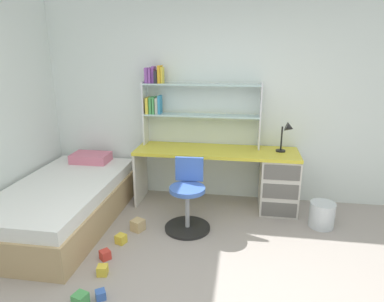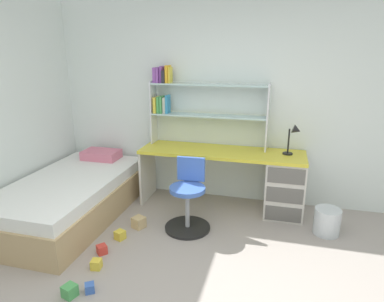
{
  "view_description": "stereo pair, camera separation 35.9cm",
  "coord_description": "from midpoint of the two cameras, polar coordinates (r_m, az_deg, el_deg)",
  "views": [
    {
      "loc": [
        0.27,
        -2.08,
        1.97
      ],
      "look_at": [
        -0.26,
        1.32,
        0.93
      ],
      "focal_mm": 31.54,
      "sensor_mm": 36.0,
      "label": 1
    },
    {
      "loc": [
        0.62,
        -2.01,
        1.97
      ],
      "look_at": [
        -0.26,
        1.32,
        0.93
      ],
      "focal_mm": 31.54,
      "sensor_mm": 36.0,
      "label": 2
    }
  ],
  "objects": [
    {
      "name": "room_shell",
      "position": [
        3.68,
        -11.89,
        6.1
      ],
      "size": [
        5.73,
        5.64,
        2.63
      ],
      "color": "silver",
      "rests_on": "ground_plane"
    },
    {
      "name": "desk",
      "position": [
        4.33,
        14.61,
        -4.64
      ],
      "size": [
        2.05,
        0.59,
        0.76
      ],
      "color": "gold",
      "rests_on": "ground_plane"
    },
    {
      "name": "bookshelf_hutch",
      "position": [
        4.37,
        2.27,
        8.67
      ],
      "size": [
        1.52,
        0.22,
        1.03
      ],
      "color": "silver",
      "rests_on": "desk"
    },
    {
      "name": "desk_lamp",
      "position": [
        4.2,
        19.33,
        2.56
      ],
      "size": [
        0.2,
        0.16,
        0.38
      ],
      "color": "black",
      "rests_on": "desk"
    },
    {
      "name": "swivel_chair",
      "position": [
        3.85,
        2.03,
        -8.65
      ],
      "size": [
        0.52,
        0.52,
        0.81
      ],
      "color": "black",
      "rests_on": "ground_plane"
    },
    {
      "name": "bed_platform",
      "position": [
        4.35,
        -17.61,
        -7.47
      ],
      "size": [
        1.13,
        2.1,
        0.61
      ],
      "color": "tan",
      "rests_on": "ground_plane"
    },
    {
      "name": "waste_bin",
      "position": [
        4.16,
        24.25,
        -10.86
      ],
      "size": [
        0.28,
        0.28,
        0.3
      ],
      "primitive_type": "cylinder",
      "color": "silver",
      "rests_on": "ground_plane"
    },
    {
      "name": "toy_block_red_0",
      "position": [
        3.6,
        -12.16,
        -16.05
      ],
      "size": [
        0.13,
        0.13,
        0.09
      ],
      "primitive_type": "cube",
      "rotation": [
        0.0,
        0.0,
        2.42
      ],
      "color": "red",
      "rests_on": "ground_plane"
    },
    {
      "name": "toy_block_yellow_1",
      "position": [
        3.4,
        -12.86,
        -18.26
      ],
      "size": [
        0.1,
        0.1,
        0.09
      ],
      "primitive_type": "cube",
      "rotation": [
        0.0,
        0.0,
        0.17
      ],
      "color": "gold",
      "rests_on": "ground_plane"
    },
    {
      "name": "toy_block_blue_2",
      "position": [
        3.15,
        -13.59,
        -21.69
      ],
      "size": [
        0.11,
        0.11,
        0.08
      ],
      "primitive_type": "cube",
      "rotation": [
        0.0,
        0.0,
        0.58
      ],
      "color": "#3860B7",
      "rests_on": "ground_plane"
    },
    {
      "name": "toy_block_natural_3",
      "position": [
        3.98,
        -6.41,
        -11.97
      ],
      "size": [
        0.17,
        0.17,
        0.13
      ],
      "primitive_type": "cube",
      "rotation": [
        0.0,
        0.0,
        1.15
      ],
      "color": "tan",
      "rests_on": "ground_plane"
    },
    {
      "name": "toy_block_green_4",
      "position": [
        3.13,
        -16.71,
        -21.84
      ],
      "size": [
        0.13,
        0.13,
        0.1
      ],
      "primitive_type": "cube",
      "rotation": [
        0.0,
        0.0,
        1.27
      ],
      "color": "#479E51",
      "rests_on": "ground_plane"
    },
    {
      "name": "toy_block_yellow_5",
      "position": [
        3.8,
        -9.38,
        -13.9
      ],
      "size": [
        0.12,
        0.12,
        0.1
      ],
      "primitive_type": "cube",
      "rotation": [
        0.0,
        0.0,
        2.78
      ],
      "color": "gold",
      "rests_on": "ground_plane"
    }
  ]
}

